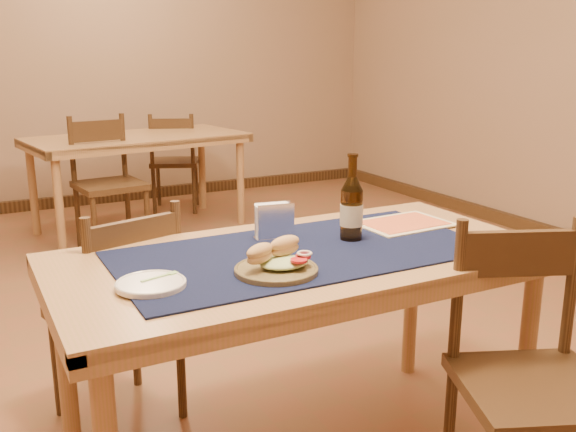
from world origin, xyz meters
name	(u,v)px	position (x,y,z in m)	size (l,w,h in m)	color
room	(209,47)	(0.00, 0.00, 1.40)	(6.04, 7.04, 2.84)	brown
main_table	(302,276)	(0.00, -0.80, 0.67)	(1.60, 0.80, 0.75)	#A6764E
placemat	(302,252)	(0.00, -0.80, 0.75)	(1.20, 0.60, 0.01)	#0E1434
baseboard	(218,351)	(0.00, 0.00, 0.05)	(6.00, 7.00, 0.10)	#473019
back_table	(138,146)	(0.30, 2.41, 0.67)	(1.73, 1.04, 0.75)	#A6764E
chair_main_far	(120,311)	(-0.49, -0.29, 0.45)	(0.49, 0.49, 0.87)	#473019
chair_main_near	(530,375)	(0.45, -1.37, 0.47)	(0.55, 0.55, 0.91)	#473019
chair_back_near	(108,181)	(-0.03, 1.99, 0.49)	(0.49, 0.49, 0.95)	#473019
chair_back_far	(174,160)	(0.73, 2.86, 0.45)	(0.53, 0.53, 0.87)	#473019
sandwich_plate	(277,263)	(-0.16, -0.94, 0.78)	(0.25, 0.25, 0.09)	brown
side_plate	(151,283)	(-0.53, -0.89, 0.76)	(0.19, 0.19, 0.02)	silver
fork	(162,276)	(-0.49, -0.86, 0.77)	(0.12, 0.05, 0.00)	#93CE71
beer_bottle	(352,208)	(0.22, -0.76, 0.87)	(0.08, 0.08, 0.30)	#46290C
napkin_holder	(274,222)	(-0.01, -0.62, 0.81)	(0.15, 0.07, 0.12)	white
menu_card	(403,223)	(0.50, -0.68, 0.76)	(0.35, 0.26, 0.01)	beige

